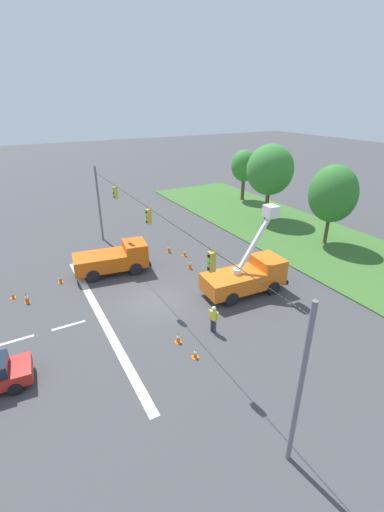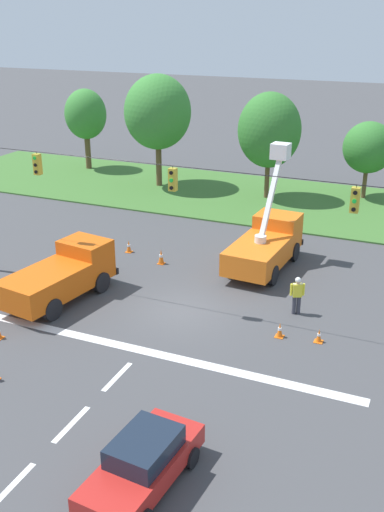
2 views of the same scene
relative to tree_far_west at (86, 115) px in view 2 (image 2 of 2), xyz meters
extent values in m
plane|color=#424244|center=(17.99, -20.78, -4.61)|extent=(200.00, 200.00, 0.00)
cube|color=#3D6B2D|center=(17.99, -2.78, -4.56)|extent=(56.00, 12.00, 0.10)
cube|color=silver|center=(17.99, -24.59, -4.61)|extent=(17.60, 0.50, 0.01)
cube|color=silver|center=(17.99, -26.59, -4.61)|extent=(0.20, 2.00, 0.01)
cube|color=silver|center=(17.99, -29.59, -4.61)|extent=(0.20, 2.00, 0.01)
cube|color=silver|center=(17.99, -32.59, -4.61)|extent=(0.20, 2.00, 0.01)
cylinder|color=black|center=(17.99, -20.78, 1.99)|extent=(26.00, 0.03, 0.03)
cylinder|color=black|center=(10.80, -20.78, 1.94)|extent=(0.02, 0.02, 0.10)
cube|color=gold|center=(10.80, -20.78, 1.41)|extent=(0.32, 0.28, 0.96)
cylinder|color=green|center=(10.80, -20.94, 1.73)|extent=(0.16, 0.05, 0.16)
cylinder|color=black|center=(10.80, -20.94, 1.41)|extent=(0.16, 0.05, 0.16)
cylinder|color=black|center=(10.80, -20.94, 1.09)|extent=(0.16, 0.05, 0.16)
cylinder|color=black|center=(17.64, -20.78, 1.94)|extent=(0.02, 0.02, 0.10)
cube|color=gold|center=(17.64, -20.78, 1.41)|extent=(0.32, 0.28, 0.96)
cylinder|color=black|center=(17.64, -20.94, 1.73)|extent=(0.16, 0.05, 0.16)
cylinder|color=green|center=(17.64, -20.94, 1.41)|extent=(0.16, 0.05, 0.16)
cylinder|color=black|center=(17.64, -20.94, 1.09)|extent=(0.16, 0.05, 0.16)
cylinder|color=black|center=(25.08, -20.78, 1.94)|extent=(0.02, 0.02, 0.10)
cube|color=gold|center=(25.08, -20.78, 1.41)|extent=(0.32, 0.28, 0.96)
cylinder|color=black|center=(25.08, -20.94, 1.73)|extent=(0.16, 0.05, 0.16)
cylinder|color=green|center=(25.08, -20.94, 1.41)|extent=(0.16, 0.05, 0.16)
cylinder|color=black|center=(25.08, -20.94, 1.09)|extent=(0.16, 0.05, 0.16)
cylinder|color=brown|center=(0.00, 0.00, -3.02)|extent=(0.47, 0.47, 3.18)
ellipsoid|color=#387F33|center=(0.00, 0.00, 0.04)|extent=(3.48, 3.37, 4.10)
cylinder|color=brown|center=(7.94, -2.54, -2.82)|extent=(0.44, 0.44, 3.58)
ellipsoid|color=#387F33|center=(7.94, -2.54, 1.04)|extent=(4.88, 5.27, 5.47)
cylinder|color=brown|center=(16.47, -2.43, -3.09)|extent=(0.34, 0.34, 3.04)
ellipsoid|color=#33752D|center=(16.47, -2.43, 0.30)|extent=(4.41, 4.20, 5.20)
cylinder|color=brown|center=(22.91, 0.26, -3.50)|extent=(0.30, 0.30, 2.22)
ellipsoid|color=#33752D|center=(22.91, 0.26, -0.88)|extent=(3.55, 3.48, 3.59)
cube|color=orange|center=(19.94, -15.69, -3.52)|extent=(2.65, 4.28, 1.18)
cube|color=orange|center=(20.12, -12.73, -3.17)|extent=(2.41, 1.91, 1.88)
cube|color=#1E2838|center=(20.16, -12.11, -2.84)|extent=(2.04, 0.23, 0.84)
cube|color=black|center=(20.18, -11.77, -3.96)|extent=(2.40, 0.31, 0.30)
cylinder|color=black|center=(19.00, -12.90, -4.11)|extent=(0.34, 1.02, 1.00)
cylinder|color=black|center=(21.21, -13.04, -4.11)|extent=(0.34, 1.02, 1.00)
cylinder|color=black|center=(18.79, -16.36, -4.11)|extent=(0.34, 1.02, 1.00)
cylinder|color=black|center=(21.00, -16.49, -4.11)|extent=(0.34, 1.02, 1.00)
cylinder|color=silver|center=(19.96, -15.39, -2.75)|extent=(0.60, 0.60, 0.36)
cube|color=white|center=(20.03, -14.18, -0.96)|extent=(0.40, 2.64, 4.06)
cube|color=white|center=(20.11, -12.97, 1.25)|extent=(0.95, 0.85, 0.80)
cube|color=#D6560F|center=(12.22, -22.96, -3.52)|extent=(2.91, 4.27, 1.19)
cube|color=#D6560F|center=(12.65, -20.16, -3.19)|extent=(2.48, 2.02, 1.85)
cube|color=#1E2838|center=(12.74, -19.57, -2.86)|extent=(1.99, 0.40, 0.83)
cube|color=black|center=(12.79, -19.24, -3.96)|extent=(2.35, 0.51, 0.30)
cylinder|color=black|center=(11.54, -20.22, -4.11)|extent=(0.43, 1.03, 1.00)
cylinder|color=black|center=(13.68, -20.54, -4.11)|extent=(0.43, 1.03, 1.00)
cylinder|color=black|center=(11.05, -23.50, -4.11)|extent=(0.43, 1.03, 1.00)
cylinder|color=black|center=(13.19, -23.82, -4.11)|extent=(0.43, 1.03, 1.00)
cube|color=red|center=(21.40, -31.09, -3.97)|extent=(2.11, 4.43, 0.64)
cube|color=#192333|center=(21.42, -30.94, -3.35)|extent=(1.66, 2.18, 0.60)
cylinder|color=black|center=(20.43, -32.35, -4.29)|extent=(0.25, 0.65, 0.64)
cylinder|color=black|center=(22.37, -29.83, -4.29)|extent=(0.25, 0.65, 0.64)
cylinder|color=black|center=(20.66, -29.69, -4.29)|extent=(0.25, 0.65, 0.64)
cylinder|color=#383842|center=(22.73, -19.12, -4.18)|extent=(0.18, 0.18, 0.85)
cylinder|color=#383842|center=(22.91, -19.04, -4.18)|extent=(0.18, 0.18, 0.85)
cube|color=yellow|center=(22.82, -19.08, -3.46)|extent=(0.46, 0.39, 0.60)
cube|color=silver|center=(22.82, -19.08, -3.46)|extent=(0.41, 0.25, 0.62)
cylinder|color=yellow|center=(22.57, -19.19, -3.43)|extent=(0.11, 0.11, 0.55)
cylinder|color=yellow|center=(23.06, -18.96, -3.43)|extent=(0.11, 0.11, 0.55)
sphere|color=tan|center=(22.82, -19.08, -3.03)|extent=(0.22, 0.22, 0.22)
sphere|color=white|center=(22.82, -19.08, -2.97)|extent=(0.26, 0.26, 0.26)
cube|color=orange|center=(22.70, -21.39, -4.59)|extent=(0.36, 0.36, 0.03)
cone|color=orange|center=(22.70, -21.39, -4.27)|extent=(0.25, 0.25, 0.63)
cylinder|color=white|center=(22.70, -21.39, -4.24)|extent=(0.16, 0.16, 0.11)
cube|color=orange|center=(10.97, -16.38, -4.59)|extent=(0.36, 0.36, 0.03)
cone|color=orange|center=(10.97, -16.38, -4.19)|extent=(0.31, 0.31, 0.77)
cylinder|color=white|center=(10.97, -16.38, -4.16)|extent=(0.19, 0.19, 0.14)
cube|color=orange|center=(12.40, -15.51, -4.59)|extent=(0.36, 0.36, 0.03)
cone|color=orange|center=(12.40, -15.51, -4.25)|extent=(0.27, 0.27, 0.66)
cylinder|color=white|center=(12.40, -15.51, -4.21)|extent=(0.16, 0.16, 0.12)
cube|color=orange|center=(14.80, -16.31, -4.59)|extent=(0.36, 0.36, 0.03)
cone|color=orange|center=(14.80, -16.31, -4.19)|extent=(0.31, 0.31, 0.79)
cylinder|color=white|center=(14.80, -16.31, -4.15)|extent=(0.19, 0.19, 0.14)
cube|color=orange|center=(24.28, -21.15, -4.59)|extent=(0.36, 0.36, 0.03)
cone|color=orange|center=(24.28, -21.15, -4.30)|extent=(0.22, 0.22, 0.55)
cylinder|color=white|center=(24.28, -21.15, -4.28)|extent=(0.14, 0.14, 0.10)
camera|label=1|loc=(36.89, -28.34, 8.17)|focal=24.00mm
camera|label=2|loc=(27.91, -42.74, 7.86)|focal=42.00mm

